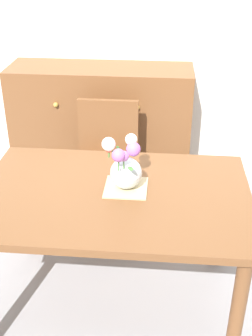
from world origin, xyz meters
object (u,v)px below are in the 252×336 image
chair_far (107,157)px  dresser (102,128)px  dining_table (114,208)px  flower_vase (125,167)px

chair_far → dresser: bearing=-78.2°
dining_table → chair_far: (-0.15, 0.81, -0.12)m
dresser → flower_vase: (0.31, -1.27, 0.36)m
dresser → flower_vase: flower_vase is taller
dining_table → dresser: (-0.26, 1.33, -0.14)m
dining_table → flower_vase: 0.23m
dresser → dining_table: bearing=-79.1°
dining_table → flower_vase: size_ratio=5.12×
chair_far → dresser: (-0.11, 0.52, -0.02)m
dresser → chair_far: bearing=-78.2°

